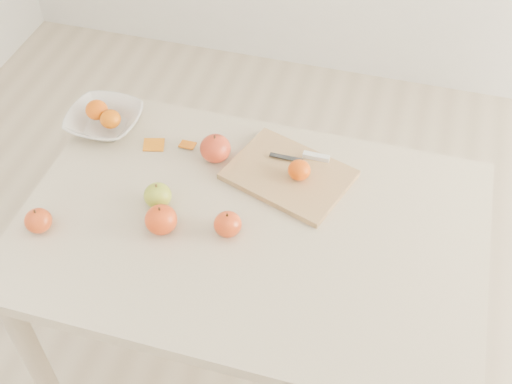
# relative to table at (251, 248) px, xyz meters

# --- Properties ---
(ground) EXTENTS (3.50, 3.50, 0.00)m
(ground) POSITION_rel_table_xyz_m (0.00, 0.00, -0.65)
(ground) COLOR #C6B293
(ground) RESTS_ON ground
(table) EXTENTS (1.20, 0.80, 0.75)m
(table) POSITION_rel_table_xyz_m (0.00, 0.00, 0.00)
(table) COLOR beige
(table) RESTS_ON ground
(cutting_board) EXTENTS (0.38, 0.32, 0.02)m
(cutting_board) POSITION_rel_table_xyz_m (0.05, 0.19, 0.11)
(cutting_board) COLOR tan
(cutting_board) RESTS_ON table
(board_tangerine) EXTENTS (0.06, 0.06, 0.05)m
(board_tangerine) POSITION_rel_table_xyz_m (0.08, 0.18, 0.14)
(board_tangerine) COLOR #CD4E07
(board_tangerine) RESTS_ON cutting_board
(fruit_bowl) EXTENTS (0.22, 0.22, 0.05)m
(fruit_bowl) POSITION_rel_table_xyz_m (-0.52, 0.25, 0.13)
(fruit_bowl) COLOR silver
(fruit_bowl) RESTS_ON table
(bowl_tangerine_near) EXTENTS (0.07, 0.07, 0.06)m
(bowl_tangerine_near) POSITION_rel_table_xyz_m (-0.55, 0.26, 0.15)
(bowl_tangerine_near) COLOR #D04507
(bowl_tangerine_near) RESTS_ON fruit_bowl
(bowl_tangerine_far) EXTENTS (0.06, 0.06, 0.05)m
(bowl_tangerine_far) POSITION_rel_table_xyz_m (-0.49, 0.23, 0.15)
(bowl_tangerine_far) COLOR #DE6007
(bowl_tangerine_far) RESTS_ON fruit_bowl
(orange_peel_a) EXTENTS (0.07, 0.06, 0.01)m
(orange_peel_a) POSITION_rel_table_xyz_m (-0.35, 0.21, 0.10)
(orange_peel_a) COLOR orange
(orange_peel_a) RESTS_ON table
(orange_peel_b) EXTENTS (0.05, 0.04, 0.01)m
(orange_peel_b) POSITION_rel_table_xyz_m (-0.26, 0.24, 0.10)
(orange_peel_b) COLOR #D5640F
(orange_peel_b) RESTS_ON table
(paring_knife) EXTENTS (0.17, 0.04, 0.01)m
(paring_knife) POSITION_rel_table_xyz_m (0.10, 0.26, 0.12)
(paring_knife) COLOR white
(paring_knife) RESTS_ON cutting_board
(apple_green) EXTENTS (0.07, 0.07, 0.07)m
(apple_green) POSITION_rel_table_xyz_m (-0.25, 0.00, 0.13)
(apple_green) COLOR olive
(apple_green) RESTS_ON table
(apple_red_a) EXTENTS (0.09, 0.09, 0.08)m
(apple_red_a) POSITION_rel_table_xyz_m (-0.16, 0.21, 0.14)
(apple_red_a) COLOR maroon
(apple_red_a) RESTS_ON table
(apple_red_b) EXTENTS (0.08, 0.08, 0.07)m
(apple_red_b) POSITION_rel_table_xyz_m (-0.21, -0.08, 0.14)
(apple_red_b) COLOR #990C05
(apple_red_b) RESTS_ON table
(apple_red_e) EXTENTS (0.07, 0.07, 0.06)m
(apple_red_e) POSITION_rel_table_xyz_m (-0.05, -0.04, 0.13)
(apple_red_e) COLOR #A40B03
(apple_red_e) RESTS_ON table
(apple_red_d) EXTENTS (0.07, 0.07, 0.06)m
(apple_red_d) POSITION_rel_table_xyz_m (-0.51, -0.16, 0.13)
(apple_red_d) COLOR maroon
(apple_red_d) RESTS_ON table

